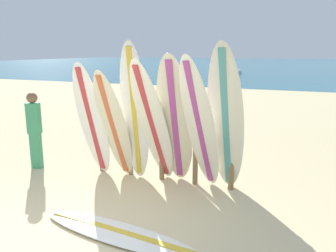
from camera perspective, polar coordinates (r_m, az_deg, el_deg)
The scene contains 13 objects.
ground_plane at distance 4.72m, azimuth -18.59°, elevation -17.33°, with size 120.00×120.00×0.00m, color beige.
ocean_water at distance 61.15m, azimuth 19.72°, elevation 9.54°, with size 120.00×80.00×0.01m, color teal.
surfboard_rack at distance 6.14m, azimuth -1.05°, elevation -2.58°, with size 2.62×0.09×1.18m.
surfboard_leaning_far_left at distance 6.30m, azimuth -12.41°, elevation 0.83°, with size 0.59×0.72×2.11m.
surfboard_leaning_left at distance 6.07m, azimuth -8.88°, elevation -0.03°, with size 0.63×0.87×2.00m.
surfboard_leaning_center_left at distance 5.89m, azimuth -5.49°, elevation 1.96°, with size 0.58×0.71×2.46m.
surfboard_leaning_center at distance 5.71m, azimuth -2.48°, elevation 0.30°, with size 0.63×1.16×2.19m.
surfboard_leaning_center_right at distance 5.63m, azimuth 1.19°, elevation 0.54°, with size 0.69×1.04×2.26m.
surfboard_leaning_right at distance 5.42m, azimuth 5.33°, elevation -0.03°, with size 0.70×1.12×2.25m.
surfboard_leaning_far_right at distance 5.42m, azimuth 9.52°, elevation 0.82°, with size 0.59×0.90×2.43m.
surfboard_lying_on_sand at distance 4.61m, azimuth -8.24°, elevation -17.02°, with size 2.39×0.78×0.08m.
beachgoer_standing at distance 7.20m, azimuth -21.14°, elevation -0.18°, with size 0.27×0.20×1.50m.
small_boat_offshore at distance 35.67m, azimuth 9.47°, elevation 8.96°, with size 3.08×0.96×0.71m.
Camera 1 is at (2.78, -3.04, 2.29)m, focal length 37.03 mm.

